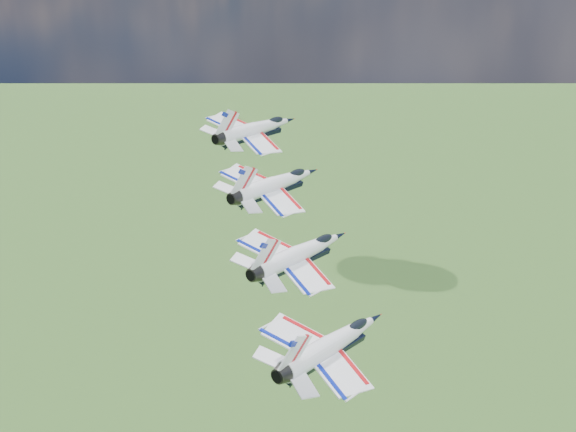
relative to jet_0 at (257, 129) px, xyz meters
The scene contains 4 objects.
jet_0 is the anchor object (origin of this frame).
jet_1 13.10m from the jet_0, 48.89° to the right, with size 10.17×15.05×4.50m, color white, non-canonical shape.
jet_2 26.19m from the jet_0, 48.89° to the right, with size 10.17×15.05×4.50m, color silver, non-canonical shape.
jet_3 39.29m from the jet_0, 48.89° to the right, with size 10.17×15.05×4.50m, color white, non-canonical shape.
Camera 1 is at (17.98, -87.54, 186.22)m, focal length 50.00 mm.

